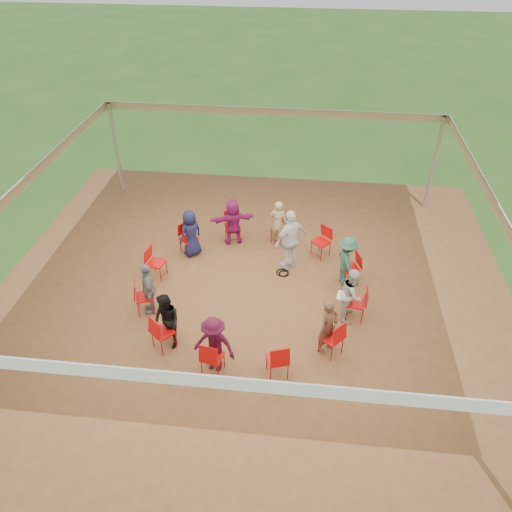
# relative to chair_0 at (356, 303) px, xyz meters

# --- Properties ---
(ground) EXTENTS (80.00, 80.00, 0.00)m
(ground) POSITION_rel_chair_0_xyz_m (-2.53, 0.49, -0.45)
(ground) COLOR #275119
(ground) RESTS_ON ground
(dirt_patch) EXTENTS (13.00, 13.00, 0.00)m
(dirt_patch) POSITION_rel_chair_0_xyz_m (-2.53, 0.49, -0.44)
(dirt_patch) COLOR brown
(dirt_patch) RESTS_ON ground
(tent) EXTENTS (10.33, 10.33, 3.00)m
(tent) POSITION_rel_chair_0_xyz_m (-2.53, 0.49, 1.92)
(tent) COLOR #B2B2B7
(tent) RESTS_ON ground
(chair_0) EXTENTS (0.51, 0.50, 0.90)m
(chair_0) POSITION_rel_chair_0_xyz_m (0.00, 0.00, 0.00)
(chair_0) COLOR #C30807
(chair_0) RESTS_ON ground
(chair_1) EXTENTS (0.55, 0.54, 0.90)m
(chair_1) POSITION_rel_chair_0_xyz_m (-0.09, 1.33, 0.00)
(chair_1) COLOR #C30807
(chair_1) RESTS_ON ground
(chair_2) EXTENTS (0.61, 0.61, 0.90)m
(chair_2) POSITION_rel_chair_0_xyz_m (-0.84, 2.44, 0.00)
(chair_2) COLOR #C30807
(chair_2) RESTS_ON ground
(chair_3) EXTENTS (0.50, 0.51, 0.90)m
(chair_3) POSITION_rel_chair_0_xyz_m (-2.04, 3.02, 0.00)
(chair_3) COLOR #C30807
(chair_3) RESTS_ON ground
(chair_4) EXTENTS (0.54, 0.55, 0.90)m
(chair_4) POSITION_rel_chair_0_xyz_m (-3.36, 2.93, 0.00)
(chair_4) COLOR #C30807
(chair_4) RESTS_ON ground
(chair_5) EXTENTS (0.61, 0.61, 0.90)m
(chair_5) POSITION_rel_chair_0_xyz_m (-4.47, 2.18, 0.00)
(chair_5) COLOR #C30807
(chair_5) RESTS_ON ground
(chair_6) EXTENTS (0.51, 0.50, 0.90)m
(chair_6) POSITION_rel_chair_0_xyz_m (-5.06, 0.98, 0.00)
(chair_6) COLOR #C30807
(chair_6) RESTS_ON ground
(chair_7) EXTENTS (0.55, 0.54, 0.90)m
(chair_7) POSITION_rel_chair_0_xyz_m (-4.96, -0.34, 0.00)
(chair_7) COLOR #C30807
(chair_7) RESTS_ON ground
(chair_8) EXTENTS (0.61, 0.61, 0.90)m
(chair_8) POSITION_rel_chair_0_xyz_m (-4.22, -1.45, 0.00)
(chair_8) COLOR #C30807
(chair_8) RESTS_ON ground
(chair_9) EXTENTS (0.50, 0.51, 0.90)m
(chair_9) POSITION_rel_chair_0_xyz_m (-3.02, -2.04, 0.00)
(chair_9) COLOR #C30807
(chair_9) RESTS_ON ground
(chair_10) EXTENTS (0.54, 0.55, 0.90)m
(chair_10) POSITION_rel_chair_0_xyz_m (-1.69, -1.94, 0.00)
(chair_10) COLOR #C30807
(chair_10) RESTS_ON ground
(chair_11) EXTENTS (0.61, 0.61, 0.90)m
(chair_11) POSITION_rel_chair_0_xyz_m (-0.58, -1.20, 0.00)
(chair_11) COLOR #C30807
(chair_11) RESTS_ON ground
(person_seated_0) EXTENTS (0.50, 0.73, 1.37)m
(person_seated_0) POSITION_rel_chair_0_xyz_m (-0.12, 0.02, 0.24)
(person_seated_0) COLOR #ACAA97
(person_seated_0) RESTS_ON ground
(person_seated_1) EXTENTS (0.70, 0.98, 1.37)m
(person_seated_1) POSITION_rel_chair_0_xyz_m (-0.21, 1.29, 0.24)
(person_seated_1) COLOR #28523D
(person_seated_1) RESTS_ON ground
(person_seated_2) EXTENTS (0.55, 0.42, 1.37)m
(person_seated_2) POSITION_rel_chair_0_xyz_m (-2.06, 2.90, 0.24)
(person_seated_2) COLOR tan
(person_seated_2) RESTS_ON ground
(person_seated_3) EXTENTS (1.36, 0.86, 1.37)m
(person_seated_3) POSITION_rel_chair_0_xyz_m (-3.33, 2.81, 0.24)
(person_seated_3) COLOR #981765
(person_seated_3) RESTS_ON ground
(person_seated_4) EXTENTS (0.72, 0.75, 1.37)m
(person_seated_4) POSITION_rel_chair_0_xyz_m (-4.38, 2.10, 0.24)
(person_seated_4) COLOR #16183A
(person_seated_4) RESTS_ON ground
(person_seated_5) EXTENTS (0.65, 0.89, 1.37)m
(person_seated_5) POSITION_rel_chair_0_xyz_m (-4.85, -0.31, 0.24)
(person_seated_5) COLOR slate
(person_seated_5) RESTS_ON ground
(person_seated_6) EXTENTS (0.75, 0.73, 1.37)m
(person_seated_6) POSITION_rel_chair_0_xyz_m (-4.14, -1.36, 0.24)
(person_seated_6) COLOR black
(person_seated_6) RESTS_ON ground
(person_seated_7) EXTENTS (0.95, 0.60, 1.37)m
(person_seated_7) POSITION_rel_chair_0_xyz_m (-3.00, -1.92, 0.24)
(person_seated_7) COLOR #3E0B21
(person_seated_7) RESTS_ON ground
(person_seated_8) EXTENTS (0.58, 0.59, 1.37)m
(person_seated_8) POSITION_rel_chair_0_xyz_m (-0.68, -1.12, 0.24)
(person_seated_8) COLOR brown
(person_seated_8) RESTS_ON ground
(standing_person) EXTENTS (1.09, 1.07, 1.72)m
(standing_person) POSITION_rel_chair_0_xyz_m (-1.66, 1.84, 0.42)
(standing_person) COLOR silver
(standing_person) RESTS_ON ground
(cable_coil) EXTENTS (0.35, 0.35, 0.03)m
(cable_coil) POSITION_rel_chair_0_xyz_m (-1.80, 1.50, -0.43)
(cable_coil) COLOR black
(cable_coil) RESTS_ON ground
(laptop) EXTENTS (0.33, 0.39, 0.24)m
(laptop) POSITION_rel_chair_0_xyz_m (-0.27, 0.05, 0.20)
(laptop) COLOR #B7B7BC
(laptop) RESTS_ON ground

